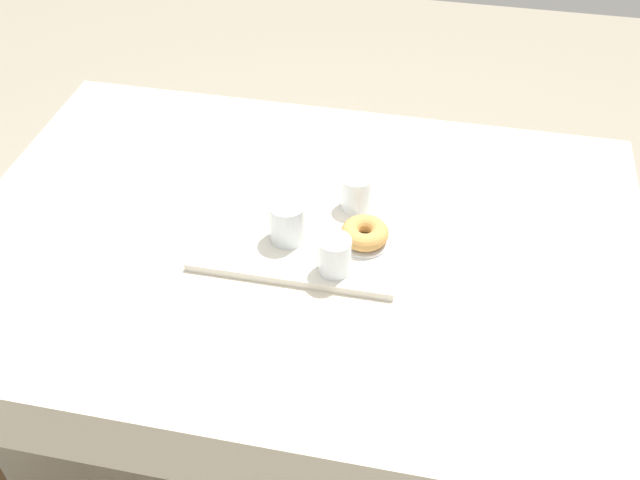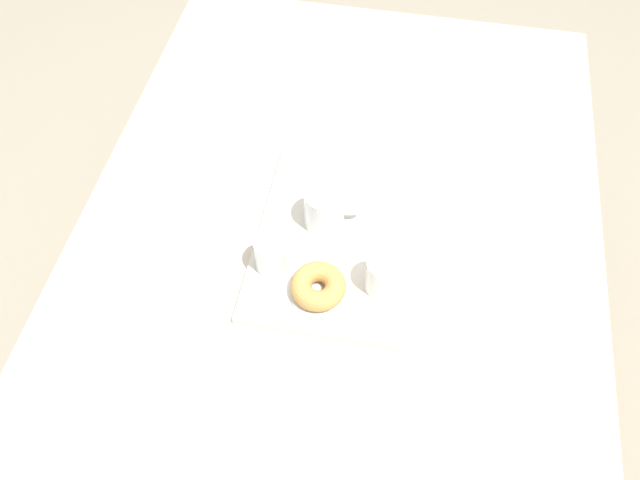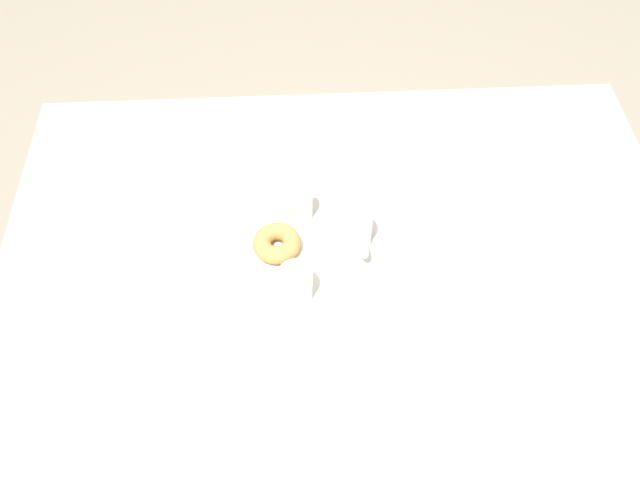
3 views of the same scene
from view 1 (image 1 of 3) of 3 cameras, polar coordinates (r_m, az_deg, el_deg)
ground_plane at (r=2.25m, az=-1.23°, el=-14.33°), size 6.00×6.00×0.00m
dining_table at (r=1.72m, az=-1.55°, el=-1.81°), size 1.54×1.08×0.76m
serving_tray at (r=1.66m, az=-1.31°, el=0.50°), size 0.45×0.31×0.02m
tea_mug_left at (r=1.61m, az=-2.52°, el=1.40°), size 0.08×0.12×0.09m
water_glass_near at (r=1.69m, az=2.82°, el=3.55°), size 0.07×0.07×0.08m
water_glass_far at (r=1.53m, az=1.14°, el=-1.31°), size 0.07×0.07×0.08m
donut_plate_left at (r=1.62m, az=3.42°, el=-0.07°), size 0.11×0.11×0.01m
sugar_donut_left at (r=1.61m, az=3.46°, el=0.55°), size 0.10×0.10×0.04m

